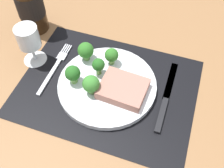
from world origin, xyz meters
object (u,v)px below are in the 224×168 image
Objects in this scene: fork at (55,67)px; plate at (107,85)px; steak at (123,89)px; wine_bottle at (28,0)px; wine_glass at (29,40)px; knife at (165,101)px.

plate is at bearing -3.37° from fork.
steak is (4.68, -1.16, 2.03)cm from plate.
wine_bottle is 13.95cm from wine_glass.
steak is at bearing -173.11° from knife.
wine_glass reaches higher than knife.
knife is at bearing -3.15° from wine_glass.
plate is at bearing -6.58° from wine_glass.
wine_bottle is at bearing 153.09° from plate.
plate is 5.24cm from steak.
knife is 47.94cm from wine_bottle.
plate is 1.12× the size of knife.
plate is 16.06cm from fork.
steak is at bearing -5.41° from fork.
steak is 0.97× the size of wine_glass.
fork is (-15.99, 1.42, -0.55)cm from plate.
fork is at bearing 176.35° from knife.
wine_bottle is at bearing 154.74° from steak.
wine_bottle reaches higher than plate.
fork is at bearing -45.43° from wine_bottle.
wine_bottle is at bearing 160.25° from knife.
wine_bottle reaches higher than knife.
steak reaches higher than knife.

